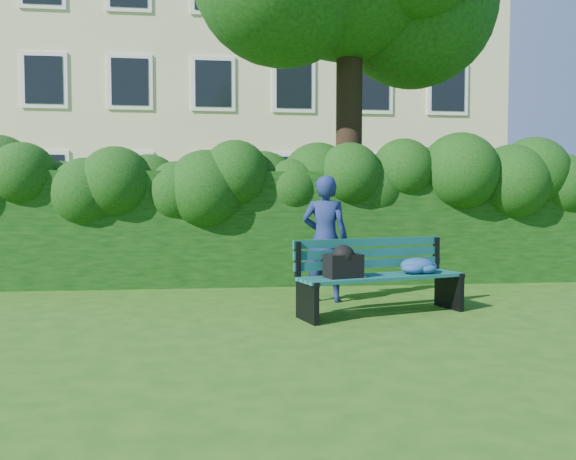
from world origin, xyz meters
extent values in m
plane|color=#225114|center=(0.00, 0.00, 0.00)|extent=(80.00, 80.00, 0.00)
cube|color=beige|center=(0.00, 14.00, 6.00)|extent=(16.00, 8.00, 12.00)
cube|color=white|center=(-6.00, 9.98, 2.00)|extent=(1.30, 0.08, 1.60)
cube|color=black|center=(-6.00, 9.94, 2.00)|extent=(1.05, 0.04, 1.35)
cube|color=white|center=(-3.60, 9.98, 2.00)|extent=(1.30, 0.08, 1.60)
cube|color=black|center=(-3.60, 9.94, 2.00)|extent=(1.05, 0.04, 1.35)
cube|color=white|center=(-1.20, 9.98, 2.00)|extent=(1.30, 0.08, 1.60)
cube|color=black|center=(-1.20, 9.94, 2.00)|extent=(1.05, 0.04, 1.35)
cube|color=white|center=(1.20, 9.98, 2.00)|extent=(1.30, 0.08, 1.60)
cube|color=black|center=(1.20, 9.94, 2.00)|extent=(1.05, 0.04, 1.35)
cube|color=white|center=(3.60, 9.98, 2.00)|extent=(1.30, 0.08, 1.60)
cube|color=black|center=(3.60, 9.94, 2.00)|extent=(1.05, 0.04, 1.35)
cube|color=white|center=(6.00, 9.98, 2.00)|extent=(1.30, 0.08, 1.60)
cube|color=black|center=(6.00, 9.94, 2.00)|extent=(1.05, 0.04, 1.35)
cube|color=white|center=(-6.00, 9.98, 4.80)|extent=(1.30, 0.08, 1.60)
cube|color=black|center=(-6.00, 9.94, 4.80)|extent=(1.05, 0.04, 1.35)
cube|color=white|center=(-3.60, 9.98, 4.80)|extent=(1.30, 0.08, 1.60)
cube|color=black|center=(-3.60, 9.94, 4.80)|extent=(1.05, 0.04, 1.35)
cube|color=white|center=(-1.20, 9.98, 4.80)|extent=(1.30, 0.08, 1.60)
cube|color=black|center=(-1.20, 9.94, 4.80)|extent=(1.05, 0.04, 1.35)
cube|color=white|center=(1.20, 9.98, 4.80)|extent=(1.30, 0.08, 1.60)
cube|color=black|center=(1.20, 9.94, 4.80)|extent=(1.05, 0.04, 1.35)
cube|color=white|center=(3.60, 9.98, 4.80)|extent=(1.30, 0.08, 1.60)
cube|color=black|center=(3.60, 9.94, 4.80)|extent=(1.05, 0.04, 1.35)
cube|color=white|center=(6.00, 9.98, 4.80)|extent=(1.30, 0.08, 1.60)
cube|color=black|center=(6.00, 9.94, 4.80)|extent=(1.05, 0.04, 1.35)
cube|color=black|center=(0.00, 2.20, 0.90)|extent=(10.00, 1.00, 1.80)
cylinder|color=black|center=(1.33, 2.85, 2.68)|extent=(0.46, 0.46, 5.35)
sphere|color=black|center=(2.63, 3.25, 4.92)|extent=(2.99, 2.99, 2.99)
cube|color=#0D4438|center=(1.05, -0.70, 0.45)|extent=(1.99, 0.68, 0.04)
cube|color=#0D4438|center=(1.01, -0.58, 0.45)|extent=(1.99, 0.68, 0.04)
cube|color=#0D4438|center=(0.98, -0.47, 0.45)|extent=(1.99, 0.68, 0.04)
cube|color=#0D4438|center=(0.95, -0.35, 0.45)|extent=(1.99, 0.68, 0.04)
cube|color=#0D4438|center=(0.92, -0.27, 0.58)|extent=(1.98, 0.62, 0.10)
cube|color=#0D4438|center=(0.92, -0.26, 0.71)|extent=(1.98, 0.62, 0.10)
cube|color=#0D4438|center=(0.92, -0.25, 0.84)|extent=(1.98, 0.62, 0.10)
cube|color=black|center=(0.06, -0.80, 0.22)|extent=(0.20, 0.50, 0.44)
cube|color=black|center=(-0.01, -0.55, 0.65)|extent=(0.07, 0.07, 0.45)
cube|color=black|center=(0.08, -0.85, 0.44)|extent=(0.18, 0.42, 0.05)
cube|color=black|center=(1.93, -0.25, 0.22)|extent=(0.20, 0.50, 0.44)
cube|color=black|center=(1.86, 0.00, 0.65)|extent=(0.07, 0.07, 0.45)
cube|color=black|center=(1.95, -0.30, 0.44)|extent=(0.18, 0.42, 0.05)
cube|color=white|center=(0.64, -0.68, 0.48)|extent=(0.21, 0.18, 0.02)
cube|color=black|center=(0.50, -0.67, 0.60)|extent=(0.46, 0.35, 0.27)
imported|color=navy|center=(0.48, 0.42, 0.84)|extent=(0.70, 0.56, 1.68)
camera|label=1|loc=(-0.83, -6.94, 1.35)|focal=35.00mm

